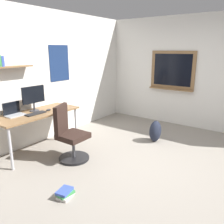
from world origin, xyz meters
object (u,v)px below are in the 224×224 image
Objects in this scene: backpack at (155,131)px; laptop at (14,112)px; monitor_primary at (34,97)px; book_stack_on_floor at (65,193)px; keyboard at (36,114)px; desk at (37,116)px; computer_mouse at (48,110)px; office_chair at (70,137)px; coffee_mug at (65,103)px.

laptop is at bearing 139.31° from backpack.
book_stack_on_floor is (-0.76, -1.55, -0.95)m from monitor_primary.
monitor_primary is at bearing 57.76° from keyboard.
laptop is (-0.35, 0.15, 0.12)m from desk.
computer_mouse is at bearing -21.61° from desk.
office_chair reaches higher than backpack.
coffee_mug is (0.67, -0.03, 0.12)m from desk.
monitor_primary is at bearing -7.10° from laptop.
book_stack_on_floor is at bearing -115.21° from keyboard.
monitor_primary is 0.35m from computer_mouse.
monitor_primary is (0.39, -0.05, 0.22)m from laptop.
office_chair reaches higher than computer_mouse.
desk is 0.23m from computer_mouse.
book_stack_on_floor is at bearing -116.48° from desk.
office_chair is 1.05m from laptop.
keyboard is 4.02× the size of coffee_mug.
office_chair is 2.57× the size of keyboard.
coffee_mug is at bearing 49.80° from office_chair.
computer_mouse is at bearing 134.27° from backpack.
office_chair is at bearing -63.93° from laptop.
laptop is at bearing 76.87° from book_stack_on_floor.
monitor_primary is 0.34m from keyboard.
computer_mouse reaches higher than backpack.
computer_mouse is (0.55, -0.23, -0.04)m from laptop.
office_chair is at bearing -86.95° from monitor_primary.
keyboard is at bearing -122.24° from monitor_primary.
keyboard is at bearing 180.00° from computer_mouse.
office_chair is at bearing -83.50° from desk.
monitor_primary reaches higher than coffee_mug.
laptop is 0.60m from computer_mouse.
monitor_primary reaches higher than backpack.
computer_mouse is (0.28, -0.00, 0.01)m from keyboard.
book_stack_on_floor is at bearing -134.53° from coffee_mug.
coffee_mug is (0.75, 0.05, 0.04)m from keyboard.
monitor_primary is at bearing 134.00° from backpack.
book_stack_on_floor is at bearing -116.09° from monitor_primary.
monitor_primary is (0.04, 0.10, 0.34)m from desk.
coffee_mug is (1.02, -0.18, -0.01)m from laptop.
coffee_mug reaches higher than computer_mouse.
monitor_primary is at bearing 63.91° from book_stack_on_floor.
book_stack_on_floor is at bearing -138.21° from office_chair.
backpack is (1.62, -1.68, -0.79)m from monitor_primary.
desk is at bearing -23.58° from laptop.
book_stack_on_floor is (-0.80, -0.72, -0.35)m from office_chair.
book_stack_on_floor is (-0.72, -1.45, -0.61)m from desk.
coffee_mug reaches higher than desk.
office_chair is at bearing -100.44° from computer_mouse.
office_chair is at bearing 151.82° from backpack.
book_stack_on_floor is (-0.92, -1.37, -0.70)m from computer_mouse.
monitor_primary is 1.92× the size of book_stack_on_floor.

